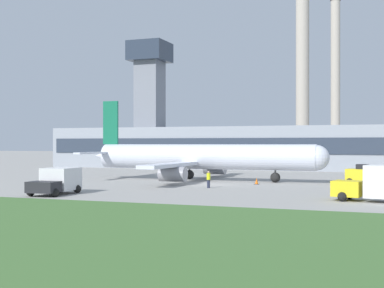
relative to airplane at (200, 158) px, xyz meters
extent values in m
plane|color=#999691|center=(3.12, -5.58, -2.63)|extent=(400.00, 400.00, 0.00)
cube|color=#8C939E|center=(3.12, 31.70, 0.88)|extent=(80.73, 13.99, 7.02)
cube|color=#2D3847|center=(3.12, 24.66, 1.23)|extent=(79.12, 0.16, 2.53)
cube|color=slate|center=(-21.09, 31.70, 7.02)|extent=(4.44, 4.44, 19.30)
cube|color=#283342|center=(-21.09, 31.70, 18.45)|extent=(6.67, 6.67, 3.56)
cylinder|color=#B2A899|center=(1.51, 65.79, 19.34)|extent=(3.01, 3.01, 43.94)
cylinder|color=#B2A899|center=(8.55, 68.70, 15.90)|extent=(2.13, 2.13, 37.06)
cylinder|color=silver|center=(0.45, 0.00, 0.11)|extent=(25.28, 2.83, 2.83)
sphere|color=silver|center=(13.09, 0.00, 0.11)|extent=(2.69, 2.69, 2.69)
cone|color=silver|center=(-12.18, 0.00, 0.11)|extent=(3.12, 2.69, 2.69)
cube|color=#146647|center=(-11.59, 0.00, 4.15)|extent=(1.98, 0.24, 5.25)
cube|color=silver|center=(-11.68, -3.71, 0.53)|extent=(0.85, 7.42, 0.20)
cube|color=silver|center=(-11.68, 3.71, 0.53)|extent=(0.85, 7.42, 0.20)
cube|color=silver|center=(-0.81, -6.75, -0.60)|extent=(1.89, 12.37, 0.36)
cube|color=silver|center=(-0.81, 6.75, -0.60)|extent=(1.89, 12.37, 0.36)
cylinder|color=gray|center=(-0.51, -6.98, -1.52)|extent=(2.76, 1.54, 1.54)
cylinder|color=gray|center=(-0.51, 6.98, -1.52)|extent=(2.76, 1.54, 1.54)
cylinder|color=#59595B|center=(8.67, 0.00, -1.34)|extent=(0.20, 0.20, 1.48)
sphere|color=black|center=(8.67, 0.00, -2.08)|extent=(1.09, 1.09, 1.09)
cylinder|color=#59595B|center=(-2.07, -2.02, -1.34)|extent=(0.20, 0.20, 1.48)
sphere|color=black|center=(-2.07, -2.02, -2.08)|extent=(1.09, 1.09, 1.09)
cylinder|color=#59595B|center=(-2.07, 2.02, -1.34)|extent=(0.20, 0.20, 1.48)
sphere|color=black|center=(-2.07, 2.02, -2.08)|extent=(1.09, 1.09, 1.09)
cube|color=yellow|center=(17.72, -0.15, -1.66)|extent=(3.41, 2.18, 1.30)
cube|color=black|center=(17.72, -0.15, -0.76)|extent=(1.29, 1.34, 0.50)
sphere|color=black|center=(18.68, -1.11, -2.28)|extent=(0.70, 0.70, 0.70)
sphere|color=black|center=(18.95, 0.45, -2.28)|extent=(0.70, 0.70, 0.70)
sphere|color=black|center=(16.49, -0.74, -2.28)|extent=(0.70, 0.70, 0.70)
sphere|color=black|center=(16.76, 0.82, -2.28)|extent=(0.70, 0.70, 0.70)
cube|color=yellow|center=(17.44, -16.20, -1.73)|extent=(2.43, 2.36, 1.16)
sphere|color=black|center=(17.49, -15.25, -2.28)|extent=(0.70, 0.70, 0.70)
sphere|color=black|center=(17.11, -17.10, -2.28)|extent=(0.70, 0.70, 0.70)
cube|color=#232328|center=(-5.62, -21.65, -1.87)|extent=(2.46, 1.90, 0.89)
cube|color=silver|center=(-5.78, -19.01, -1.38)|extent=(2.53, 3.16, 1.87)
sphere|color=black|center=(-6.73, -21.84, -2.28)|extent=(0.70, 0.70, 0.70)
sphere|color=black|center=(-4.50, -21.71, -2.28)|extent=(0.70, 0.70, 0.70)
sphere|color=black|center=(-6.94, -18.32, -2.28)|extent=(0.70, 0.70, 0.70)
sphere|color=black|center=(-4.71, -18.19, -2.28)|extent=(0.70, 0.70, 0.70)
cylinder|color=#23283D|center=(4.13, -9.25, -2.24)|extent=(0.39, 0.39, 0.79)
cylinder|color=yellow|center=(4.13, -9.25, -1.53)|extent=(0.49, 0.49, 0.62)
sphere|color=tan|center=(4.13, -9.25, -1.11)|extent=(0.21, 0.21, 0.21)
cube|color=black|center=(7.35, -3.19, -2.61)|extent=(0.52, 0.52, 0.03)
cone|color=orange|center=(7.35, -3.19, -2.30)|extent=(0.37, 0.37, 0.66)
camera|label=1|loc=(20.42, -57.53, 1.62)|focal=50.00mm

